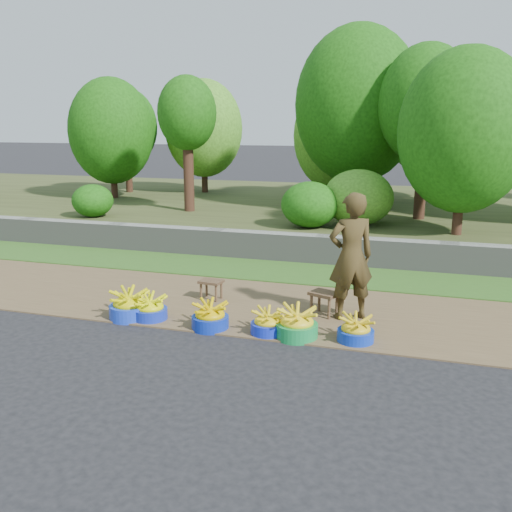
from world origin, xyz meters
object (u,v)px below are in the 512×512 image
(basin_a, at_px, (129,306))
(vendor_woman, at_px, (351,256))
(basin_c, at_px, (210,317))
(basin_d, at_px, (268,324))
(basin_f, at_px, (356,331))
(stool_left, at_px, (211,284))
(basin_e, at_px, (297,325))
(stool_right, at_px, (324,297))
(basin_b, at_px, (150,309))

(basin_a, bearing_deg, vendor_woman, 16.90)
(basin_c, distance_m, vendor_woman, 2.04)
(basin_d, xyz_separation_m, basin_f, (1.10, 0.06, 0.00))
(basin_d, height_order, stool_left, basin_d)
(basin_e, relative_size, stool_right, 1.16)
(basin_a, xyz_separation_m, vendor_woman, (2.88, 0.87, 0.70))
(vendor_woman, bearing_deg, basin_d, 15.81)
(stool_left, bearing_deg, vendor_woman, -6.15)
(basin_c, xyz_separation_m, basin_d, (0.78, 0.03, -0.01))
(basin_e, distance_m, basin_f, 0.72)
(basin_b, relative_size, basin_f, 1.04)
(basin_b, bearing_deg, basin_e, -1.50)
(basin_f, bearing_deg, stool_right, 123.23)
(basin_b, bearing_deg, basin_a, -174.41)
(basin_a, relative_size, basin_b, 1.16)
(stool_left, bearing_deg, basin_b, -113.53)
(basin_a, height_order, stool_left, basin_a)
(basin_a, relative_size, basin_c, 1.13)
(basin_c, height_order, basin_f, basin_c)
(basin_c, distance_m, stool_right, 1.62)
(basin_c, bearing_deg, basin_a, 177.88)
(basin_d, xyz_separation_m, vendor_woman, (0.89, 0.89, 0.73))
(basin_c, height_order, vendor_woman, vendor_woman)
(basin_a, bearing_deg, basin_b, 5.59)
(basin_b, xyz_separation_m, stool_left, (0.47, 1.07, 0.10))
(basin_c, relative_size, stool_right, 1.06)
(basin_c, bearing_deg, basin_b, 175.34)
(basin_d, xyz_separation_m, stool_left, (-1.22, 1.12, 0.11))
(basin_b, height_order, basin_f, basin_b)
(basin_b, height_order, stool_left, basin_b)
(basin_d, distance_m, stool_right, 1.06)
(basin_e, height_order, basin_f, basin_e)
(basin_d, distance_m, vendor_woman, 1.46)
(basin_f, height_order, stool_right, stool_right)
(basin_c, bearing_deg, basin_e, 1.00)
(basin_e, height_order, vendor_woman, vendor_woman)
(basin_a, distance_m, basin_f, 3.08)
(basin_d, relative_size, vendor_woman, 0.26)
(stool_left, bearing_deg, basin_c, -68.95)
(basin_e, xyz_separation_m, vendor_woman, (0.52, 0.90, 0.71))
(basin_f, bearing_deg, basin_e, -174.53)
(basin_e, height_order, stool_right, basin_e)
(stool_right, height_order, vendor_woman, vendor_woman)
(stool_left, xyz_separation_m, stool_right, (1.76, -0.22, 0.03))
(basin_c, distance_m, basin_d, 0.78)
(stool_right, bearing_deg, basin_b, -159.07)
(basin_d, distance_m, basin_f, 1.10)
(basin_f, xyz_separation_m, stool_left, (-2.31, 1.06, 0.10))
(basin_b, bearing_deg, vendor_woman, 18.14)
(basin_a, relative_size, stool_right, 1.19)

